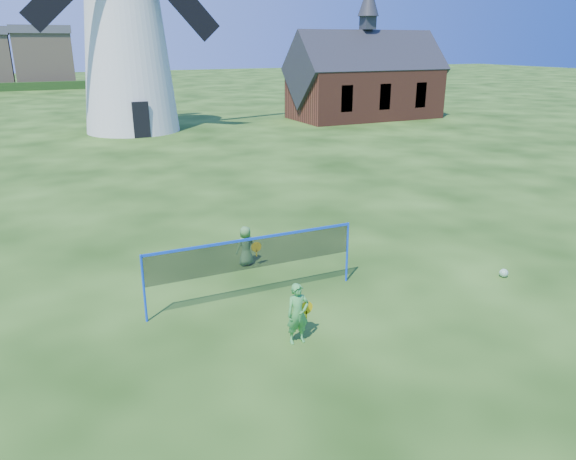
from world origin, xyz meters
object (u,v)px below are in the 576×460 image
(windmill, at_px, (125,31))
(play_ball, at_px, (504,273))
(player_girl, at_px, (298,314))
(player_boy, at_px, (246,246))
(badminton_net, at_px, (253,254))
(chapel, at_px, (365,81))

(windmill, distance_m, play_ball, 29.64)
(player_girl, bearing_deg, player_boy, 86.84)
(windmill, distance_m, badminton_net, 27.73)
(windmill, height_order, chapel, windmill)
(badminton_net, xyz_separation_m, player_boy, (0.58, 2.06, -0.60))
(chapel, xyz_separation_m, play_ball, (-13.52, -27.84, -2.70))
(windmill, distance_m, player_boy, 25.80)
(badminton_net, bearing_deg, windmill, 85.69)
(chapel, bearing_deg, play_ball, -115.90)
(badminton_net, relative_size, play_ball, 22.95)
(chapel, distance_m, player_boy, 31.04)
(windmill, bearing_deg, play_ball, -81.58)
(windmill, distance_m, chapel, 18.14)
(chapel, height_order, player_boy, chapel)
(chapel, height_order, badminton_net, chapel)
(badminton_net, height_order, player_boy, badminton_net)
(badminton_net, xyz_separation_m, play_ball, (6.29, -1.51, -1.03))
(player_girl, height_order, play_ball, player_girl)
(player_boy, bearing_deg, play_ball, 135.93)
(chapel, relative_size, player_girl, 9.31)
(chapel, bearing_deg, player_boy, -128.38)
(badminton_net, bearing_deg, chapel, 53.04)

